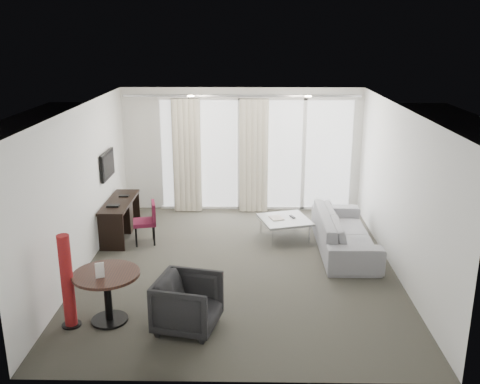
{
  "coord_description": "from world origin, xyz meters",
  "views": [
    {
      "loc": [
        0.15,
        -8.03,
        3.73
      ],
      "look_at": [
        0.0,
        0.6,
        1.1
      ],
      "focal_mm": 40.0,
      "sensor_mm": 36.0,
      "label": 1
    }
  ],
  "objects_px": {
    "desk": "(120,219)",
    "rattan_chair_a": "(299,174)",
    "red_lamp": "(67,281)",
    "desk_chair": "(144,223)",
    "sofa": "(345,232)",
    "rattan_chair_b": "(317,168)",
    "coffee_table": "(284,228)",
    "round_table": "(108,297)",
    "tub_armchair": "(188,303)"
  },
  "relations": [
    {
      "from": "round_table",
      "to": "tub_armchair",
      "type": "xyz_separation_m",
      "value": [
        1.08,
        -0.16,
        0.01
      ]
    },
    {
      "from": "coffee_table",
      "to": "rattan_chair_a",
      "type": "height_order",
      "value": "rattan_chair_a"
    },
    {
      "from": "desk_chair",
      "to": "rattan_chair_a",
      "type": "relative_size",
      "value": 0.96
    },
    {
      "from": "tub_armchair",
      "to": "rattan_chair_a",
      "type": "height_order",
      "value": "rattan_chair_a"
    },
    {
      "from": "desk",
      "to": "tub_armchair",
      "type": "relative_size",
      "value": 1.89
    },
    {
      "from": "red_lamp",
      "to": "round_table",
      "type": "bearing_deg",
      "value": 14.87
    },
    {
      "from": "red_lamp",
      "to": "coffee_table",
      "type": "height_order",
      "value": "red_lamp"
    },
    {
      "from": "tub_armchair",
      "to": "desk",
      "type": "bearing_deg",
      "value": 39.8
    },
    {
      "from": "round_table",
      "to": "rattan_chair_b",
      "type": "bearing_deg",
      "value": 61.73
    },
    {
      "from": "red_lamp",
      "to": "rattan_chair_b",
      "type": "height_order",
      "value": "red_lamp"
    },
    {
      "from": "desk_chair",
      "to": "rattan_chair_a",
      "type": "height_order",
      "value": "rattan_chair_a"
    },
    {
      "from": "desk",
      "to": "red_lamp",
      "type": "xyz_separation_m",
      "value": [
        0.07,
        -3.17,
        0.29
      ]
    },
    {
      "from": "desk",
      "to": "tub_armchair",
      "type": "height_order",
      "value": "tub_armchair"
    },
    {
      "from": "desk",
      "to": "sofa",
      "type": "relative_size",
      "value": 0.64
    },
    {
      "from": "round_table",
      "to": "red_lamp",
      "type": "height_order",
      "value": "red_lamp"
    },
    {
      "from": "rattan_chair_a",
      "to": "rattan_chair_b",
      "type": "relative_size",
      "value": 0.95
    },
    {
      "from": "round_table",
      "to": "tub_armchair",
      "type": "bearing_deg",
      "value": -8.69
    },
    {
      "from": "rattan_chair_b",
      "to": "sofa",
      "type": "bearing_deg",
      "value": -81.4
    },
    {
      "from": "tub_armchair",
      "to": "rattan_chair_a",
      "type": "relative_size",
      "value": 0.97
    },
    {
      "from": "desk_chair",
      "to": "round_table",
      "type": "xyz_separation_m",
      "value": [
        0.03,
        -2.72,
        -0.04
      ]
    },
    {
      "from": "desk",
      "to": "rattan_chair_a",
      "type": "relative_size",
      "value": 1.84
    },
    {
      "from": "rattan_chair_b",
      "to": "tub_armchair",
      "type": "bearing_deg",
      "value": -101.23
    },
    {
      "from": "coffee_table",
      "to": "rattan_chair_b",
      "type": "bearing_deg",
      "value": 73.97
    },
    {
      "from": "rattan_chair_a",
      "to": "rattan_chair_b",
      "type": "distance_m",
      "value": 0.68
    },
    {
      "from": "round_table",
      "to": "rattan_chair_b",
      "type": "distance_m",
      "value": 7.51
    },
    {
      "from": "coffee_table",
      "to": "rattan_chair_b",
      "type": "height_order",
      "value": "rattan_chair_b"
    },
    {
      "from": "desk_chair",
      "to": "tub_armchair",
      "type": "relative_size",
      "value": 0.99
    },
    {
      "from": "desk_chair",
      "to": "red_lamp",
      "type": "relative_size",
      "value": 0.61
    },
    {
      "from": "desk",
      "to": "coffee_table",
      "type": "bearing_deg",
      "value": -0.7
    },
    {
      "from": "red_lamp",
      "to": "tub_armchair",
      "type": "distance_m",
      "value": 1.57
    },
    {
      "from": "desk_chair",
      "to": "coffee_table",
      "type": "xyz_separation_m",
      "value": [
        2.55,
        0.28,
        -0.2
      ]
    },
    {
      "from": "red_lamp",
      "to": "sofa",
      "type": "bearing_deg",
      "value": 32.95
    },
    {
      "from": "round_table",
      "to": "tub_armchair",
      "type": "height_order",
      "value": "tub_armchair"
    },
    {
      "from": "desk_chair",
      "to": "tub_armchair",
      "type": "height_order",
      "value": "desk_chair"
    },
    {
      "from": "tub_armchair",
      "to": "rattan_chair_b",
      "type": "height_order",
      "value": "rattan_chair_b"
    },
    {
      "from": "coffee_table",
      "to": "rattan_chair_a",
      "type": "xyz_separation_m",
      "value": [
        0.53,
        3.15,
        0.21
      ]
    },
    {
      "from": "round_table",
      "to": "tub_armchair",
      "type": "distance_m",
      "value": 1.09
    },
    {
      "from": "red_lamp",
      "to": "coffee_table",
      "type": "xyz_separation_m",
      "value": [
        2.99,
        3.13,
        -0.45
      ]
    },
    {
      "from": "desk_chair",
      "to": "coffee_table",
      "type": "bearing_deg",
      "value": -6.63
    },
    {
      "from": "sofa",
      "to": "rattan_chair_a",
      "type": "distance_m",
      "value": 3.71
    },
    {
      "from": "round_table",
      "to": "red_lamp",
      "type": "xyz_separation_m",
      "value": [
        -0.47,
        -0.13,
        0.29
      ]
    },
    {
      "from": "coffee_table",
      "to": "round_table",
      "type": "bearing_deg",
      "value": -129.96
    },
    {
      "from": "tub_armchair",
      "to": "sofa",
      "type": "distance_m",
      "value": 3.61
    },
    {
      "from": "desk",
      "to": "rattan_chair_a",
      "type": "bearing_deg",
      "value": 40.86
    },
    {
      "from": "round_table",
      "to": "sofa",
      "type": "height_order",
      "value": "round_table"
    },
    {
      "from": "coffee_table",
      "to": "rattan_chair_b",
      "type": "distance_m",
      "value": 3.76
    },
    {
      "from": "tub_armchair",
      "to": "rattan_chair_b",
      "type": "bearing_deg",
      "value": -7.11
    },
    {
      "from": "desk_chair",
      "to": "rattan_chair_a",
      "type": "distance_m",
      "value": 4.62
    },
    {
      "from": "desk",
      "to": "red_lamp",
      "type": "relative_size",
      "value": 1.17
    },
    {
      "from": "sofa",
      "to": "rattan_chair_b",
      "type": "xyz_separation_m",
      "value": [
        0.02,
        4.14,
        0.09
      ]
    }
  ]
}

